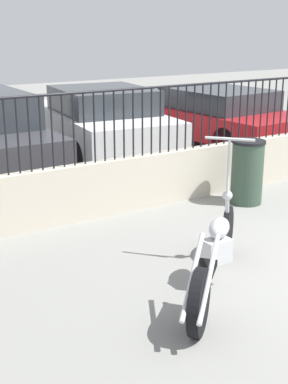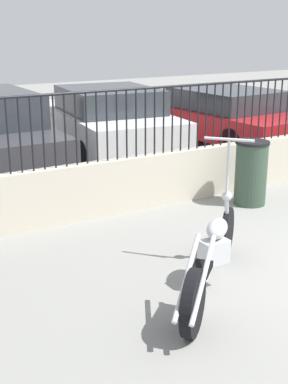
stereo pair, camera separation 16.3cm
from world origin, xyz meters
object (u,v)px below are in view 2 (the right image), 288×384
at_px(motorcycle_silver, 211,259).
at_px(car_white, 107,122).
at_px(car_red, 220,115).
at_px(trash_bin, 251,173).

distance_m(motorcycle_silver, car_white, 5.92).
bearing_deg(motorcycle_silver, car_white, 31.66).
distance_m(motorcycle_silver, car_red, 7.11).
xyz_separation_m(trash_bin, car_red, (2.25, 3.59, 0.15)).
relative_size(trash_bin, car_red, 0.21).
xyz_separation_m(motorcycle_silver, car_white, (1.72, 5.66, 0.32)).
bearing_deg(car_red, car_white, 83.68).
distance_m(trash_bin, car_white, 3.75).
xyz_separation_m(motorcycle_silver, trash_bin, (2.20, 1.95, 0.09)).
bearing_deg(car_red, motorcycle_silver, 137.47).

